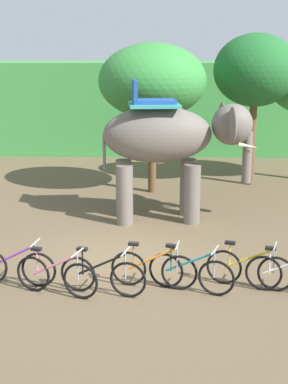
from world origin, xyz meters
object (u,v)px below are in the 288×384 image
(tree_center_right, at_px, (255,71))
(bike_pink, at_px, (56,276))
(bike_yellow, at_px, (249,269))
(tree_far_right, at_px, (152,81))
(bike_teal, at_px, (190,273))
(bike_purple, at_px, (14,266))
(bike_black, at_px, (102,275))
(elephant, at_px, (170,140))
(bike_orange, at_px, (153,269))

(tree_center_right, height_order, bike_pink, tree_center_right)
(tree_center_right, xyz_separation_m, bike_yellow, (-1.40, -8.51, -3.48))
(tree_far_right, height_order, bike_teal, tree_far_right)
(tree_far_right, distance_m, bike_purple, 8.46)
(tree_far_right, relative_size, bike_black, 2.85)
(bike_teal, xyz_separation_m, bike_yellow, (1.15, 0.22, 0.00))
(bike_black, relative_size, bike_teal, 1.03)
(tree_far_right, xyz_separation_m, tree_center_right, (3.40, 1.15, 0.29))
(bike_purple, bearing_deg, bike_teal, -3.34)
(tree_center_right, relative_size, bike_teal, 3.13)
(tree_center_right, distance_m, bike_teal, 9.74)
(tree_far_right, height_order, elephant, tree_far_right)
(tree_center_right, distance_m, elephant, 5.29)
(elephant, xyz_separation_m, bike_orange, (-0.38, -4.46, -1.82))
(bike_black, xyz_separation_m, bike_yellow, (2.82, 0.39, 0.00))
(tree_center_right, distance_m, bike_purple, 11.00)
(bike_purple, bearing_deg, tree_center_right, 54.86)
(bike_teal, bearing_deg, elephant, 94.06)
(bike_teal, bearing_deg, bike_yellow, 10.68)
(bike_pink, bearing_deg, bike_orange, 11.79)
(tree_far_right, bearing_deg, bike_yellow, -74.80)
(tree_far_right, height_order, bike_purple, tree_far_right)
(bike_orange, relative_size, bike_yellow, 1.03)
(elephant, xyz_separation_m, bike_yellow, (1.48, -4.40, -1.82))
(bike_orange, bearing_deg, bike_purple, 179.08)
(bike_black, distance_m, bike_teal, 1.68)
(tree_far_right, bearing_deg, bike_purple, -109.41)
(tree_far_right, relative_size, elephant, 1.13)
(tree_center_right, xyz_separation_m, bike_pink, (-5.09, -8.96, -3.48))
(bike_yellow, bearing_deg, bike_orange, -178.15)
(bike_purple, bearing_deg, bike_black, -11.90)
(elephant, height_order, bike_purple, elephant)
(elephant, relative_size, bike_pink, 2.56)
(tree_far_right, relative_size, bike_pink, 2.90)
(bike_orange, height_order, bike_yellow, same)
(elephant, height_order, bike_teal, elephant)
(bike_orange, bearing_deg, bike_black, -160.95)
(elephant, relative_size, bike_purple, 2.47)
(bike_orange, relative_size, bike_teal, 1.04)
(bike_purple, height_order, bike_black, same)
(bike_yellow, bearing_deg, bike_pink, -173.17)
(tree_far_right, relative_size, bike_yellow, 2.90)
(bike_yellow, bearing_deg, bike_black, -172.10)
(bike_black, relative_size, bike_orange, 0.99)
(tree_far_right, relative_size, bike_teal, 2.93)
(tree_far_right, height_order, tree_center_right, tree_center_right)
(bike_purple, relative_size, bike_pink, 1.03)
(elephant, distance_m, bike_yellow, 4.99)
(bike_pink, height_order, bike_black, same)
(bike_pink, xyz_separation_m, bike_orange, (1.83, 0.38, 0.00))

